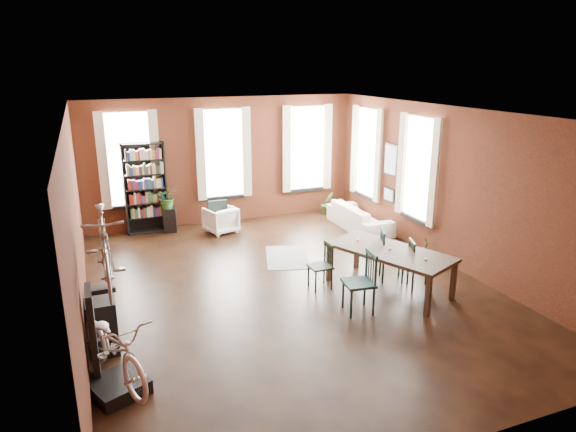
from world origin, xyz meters
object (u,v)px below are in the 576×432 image
dining_chair_b (320,266)px  bike_trainer (118,387)px  dining_chair_a (359,283)px  plant_stand (170,220)px  white_armchair (221,219)px  console_table (102,321)px  bicycle_floor (111,317)px  dining_chair_d (392,255)px  cream_sofa (360,213)px  dining_chair_c (420,265)px  dining_table (389,270)px  bookshelf (145,188)px

dining_chair_b → bike_trainer: bearing=-62.6°
dining_chair_a → plant_stand: bearing=-150.2°
plant_stand → white_armchair: bearing=-24.5°
dining_chair_a → console_table: bearing=-88.4°
dining_chair_a → dining_chair_b: bearing=-162.6°
console_table → plant_stand: console_table is taller
plant_stand → bike_trainer: bearing=-105.0°
bicycle_floor → white_armchair: bearing=44.1°
console_table → bicycle_floor: bicycle_floor is taller
dining_chair_d → cream_sofa: (0.99, 3.00, -0.09)m
white_armchair → console_table: console_table is taller
dining_chair_c → bike_trainer: 5.56m
dining_table → plant_stand: bearing=98.8°
dining_chair_a → bicycle_floor: (-3.89, -0.82, 0.53)m
dining_chair_c → dining_chair_d: dining_chair_d is taller
white_armchair → plant_stand: size_ratio=1.16×
dining_table → bike_trainer: (-4.84, -1.41, -0.29)m
dining_table → console_table: bearing=157.6°
console_table → dining_table: bearing=1.6°
dining_chair_d → bike_trainer: (-5.14, -1.77, -0.40)m
dining_chair_b → plant_stand: size_ratio=1.42×
white_armchair → bookshelf: bearing=-39.8°
dining_chair_a → plant_stand: size_ratio=1.73×
bike_trainer → console_table: (-0.10, 1.28, 0.31)m
dining_chair_b → white_armchair: bearing=-167.3°
bookshelf → cream_sofa: 5.28m
bike_trainer → dining_chair_c: bearing=13.0°
dining_chair_b → bicycle_floor: bearing=-62.9°
white_armchair → dining_chair_c: bearing=102.5°
cream_sofa → plant_stand: size_ratio=3.45×
dining_chair_b → plant_stand: bearing=-155.4°
white_armchair → dining_chair_a: bearing=85.1°
bookshelf → dining_chair_c: bearing=-51.0°
dining_chair_b → dining_chair_d: 1.44m
dining_chair_d → console_table: size_ratio=1.23×
dining_table → bicycle_floor: (-4.83, -1.39, 0.67)m
dining_chair_b → plant_stand: 4.81m
dining_chair_b → white_armchair: (-0.88, 3.85, -0.08)m
plant_stand → bicycle_floor: size_ratio=0.35×
dining_chair_d → cream_sofa: 3.16m
cream_sofa → console_table: (-6.23, -3.50, -0.01)m
dining_table → cream_sofa: size_ratio=1.09×
dining_chair_b → cream_sofa: bearing=139.4°
bookshelf → white_armchair: 1.94m
cream_sofa → plant_stand: cream_sofa is taller
bike_trainer → dining_chair_b: bearing=27.6°
dining_chair_c → dining_chair_d: (-0.27, 0.53, 0.03)m
console_table → white_armchair: bearing=56.9°
cream_sofa → bike_trainer: (-6.12, -4.78, -0.32)m
dining_table → white_armchair: dining_table is taller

